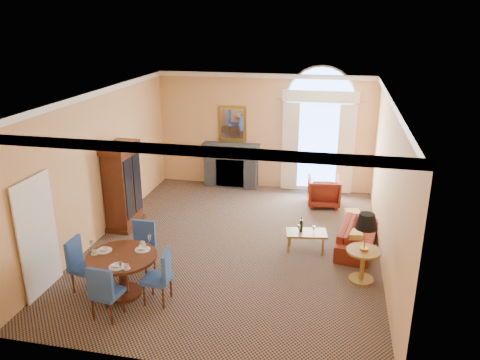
% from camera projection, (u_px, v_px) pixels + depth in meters
% --- Properties ---
extents(ground, '(7.50, 7.50, 0.00)m').
position_uv_depth(ground, '(235.00, 245.00, 10.04)').
color(ground, '#131E3B').
rests_on(ground, ground).
extents(room_envelope, '(6.04, 7.52, 3.45)m').
position_uv_depth(room_envelope, '(240.00, 123.00, 9.83)').
color(room_envelope, '#F5B874').
rests_on(room_envelope, ground).
extents(armoire, '(0.57, 1.01, 1.97)m').
position_uv_depth(armoire, '(123.00, 187.00, 10.65)').
color(armoire, '#3D1B0D').
rests_on(armoire, ground).
extents(dining_table, '(1.22, 1.22, 0.96)m').
position_uv_depth(dining_table, '(122.00, 266.00, 8.07)').
color(dining_table, '#3D1B0D').
rests_on(dining_table, ground).
extents(dining_chair_north, '(0.48, 0.48, 0.99)m').
position_uv_depth(dining_chair_north, '(143.00, 243.00, 8.89)').
color(dining_chair_north, '#254B95').
rests_on(dining_chair_north, ground).
extents(dining_chair_south, '(0.50, 0.50, 0.99)m').
position_uv_depth(dining_chair_south, '(104.00, 290.00, 7.38)').
color(dining_chair_south, '#254B95').
rests_on(dining_chair_south, ground).
extents(dining_chair_east, '(0.49, 0.47, 0.99)m').
position_uv_depth(dining_chair_east, '(162.00, 274.00, 7.83)').
color(dining_chair_east, '#254B95').
rests_on(dining_chair_east, ground).
extents(dining_chair_west, '(0.51, 0.51, 0.99)m').
position_uv_depth(dining_chair_west, '(80.00, 262.00, 8.22)').
color(dining_chair_west, '#254B95').
rests_on(dining_chair_west, ground).
extents(sofa, '(0.96, 1.84, 0.51)m').
position_uv_depth(sofa, '(357.00, 237.00, 9.83)').
color(sofa, maroon).
rests_on(sofa, ground).
extents(armchair, '(0.88, 0.90, 0.75)m').
position_uv_depth(armchair, '(324.00, 191.00, 12.03)').
color(armchair, maroon).
rests_on(armchair, ground).
extents(coffee_table, '(0.89, 0.59, 0.76)m').
position_uv_depth(coffee_table, '(306.00, 233.00, 9.66)').
color(coffee_table, olive).
rests_on(coffee_table, ground).
extents(side_table, '(0.63, 0.63, 1.31)m').
position_uv_depth(side_table, '(365.00, 239.00, 8.41)').
color(side_table, olive).
rests_on(side_table, ground).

